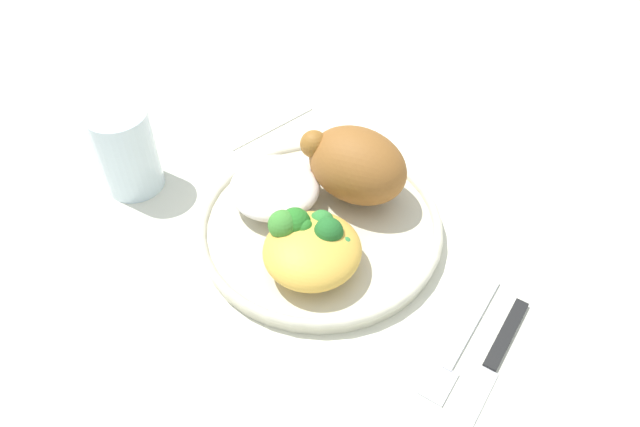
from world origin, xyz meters
name	(u,v)px	position (x,y,z in m)	size (l,w,h in m)	color
ground_plane	(320,233)	(0.00, 0.00, 0.00)	(2.00, 2.00, 0.00)	silver
plate	(320,226)	(0.00, 0.00, 0.01)	(0.25, 0.25, 0.02)	beige
roasted_chicken	(356,165)	(-0.01, -0.05, 0.06)	(0.11, 0.08, 0.07)	#955C27
rice_pile	(274,188)	(0.06, 0.00, 0.03)	(0.09, 0.09, 0.03)	white
mac_cheese_with_broccoli	(311,245)	(-0.02, 0.05, 0.04)	(0.09, 0.09, 0.05)	gold
fork	(461,343)	(-0.17, 0.04, 0.00)	(0.02, 0.14, 0.01)	silver
knife	(490,367)	(-0.20, 0.05, 0.00)	(0.02, 0.19, 0.01)	black
water_glass	(126,151)	(0.21, 0.05, 0.05)	(0.06, 0.06, 0.10)	silver
napkin	(256,114)	(0.17, -0.12, 0.00)	(0.07, 0.12, 0.00)	white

